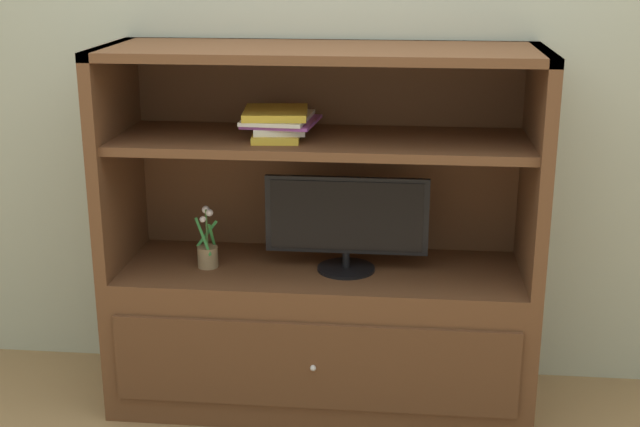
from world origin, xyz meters
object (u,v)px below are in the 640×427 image
media_console (321,295)px  magazine_stack (278,122)px  tv_monitor (347,221)px  potted_plant (208,251)px

media_console → magazine_stack: media_console is taller
tv_monitor → magazine_stack: (-0.28, 0.02, 0.40)m
media_console → tv_monitor: media_console is taller
potted_plant → magazine_stack: (0.30, 0.04, 0.54)m
media_console → tv_monitor: size_ratio=2.62×
media_console → potted_plant: (-0.47, -0.05, 0.20)m
media_console → tv_monitor: 0.36m
tv_monitor → media_console: bearing=165.8°
potted_plant → media_console: bearing=5.8°
tv_monitor → potted_plant: (-0.57, -0.02, -0.14)m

